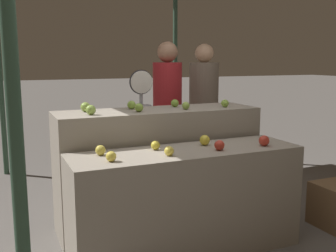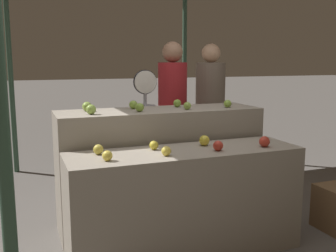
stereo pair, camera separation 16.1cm
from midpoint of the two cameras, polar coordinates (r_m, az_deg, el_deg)
ground_plane at (r=3.41m, az=1.27°, el=-17.72°), size 60.00×60.00×0.00m
display_counter_front at (r=3.24m, az=1.30°, el=-10.95°), size 1.88×0.55×0.86m
display_counter_back at (r=3.72m, az=-2.63°, el=-6.13°), size 1.88×0.55×1.11m
apple_front_0 at (r=2.80m, az=-9.91°, el=-4.38°), size 0.07×0.07×0.07m
apple_front_1 at (r=2.92m, az=-1.42°, el=-3.66°), size 0.07×0.07×0.07m
apple_front_2 at (r=3.12m, az=6.01°, el=-2.80°), size 0.08×0.08×0.08m
apple_front_3 at (r=3.33m, az=12.43°, el=-2.10°), size 0.09×0.09×0.09m
apple_front_4 at (r=2.99m, az=-11.31°, el=-3.48°), size 0.08×0.08×0.08m
apple_front_5 at (r=3.12m, az=-3.32°, el=-2.83°), size 0.07×0.07×0.07m
apple_front_6 at (r=3.29m, az=3.95°, el=-2.07°), size 0.09×0.09×0.09m
apple_back_0 at (r=3.31m, az=-12.53°, el=2.28°), size 0.08×0.08×0.08m
apple_back_1 at (r=3.44m, az=-5.58°, el=2.67°), size 0.08×0.08×0.08m
apple_back_2 at (r=3.60m, az=1.32°, el=2.96°), size 0.07×0.07×0.07m
apple_back_3 at (r=3.81m, az=7.05°, el=3.28°), size 0.07×0.07×0.07m
apple_back_4 at (r=3.52m, az=-13.19°, el=2.69°), size 0.08×0.08×0.08m
apple_back_5 at (r=3.64m, az=-6.58°, el=3.05°), size 0.08×0.08×0.08m
apple_back_6 at (r=3.79m, az=-0.23°, el=3.33°), size 0.08×0.08×0.08m
produce_scale at (r=4.16m, az=-4.97°, el=2.44°), size 0.25×0.20×1.46m
person_vendor_at_scale at (r=4.51m, az=-1.11°, el=2.84°), size 0.38×0.38×1.77m
person_customer_left at (r=4.98m, az=4.26°, el=3.27°), size 0.48×0.48×1.76m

